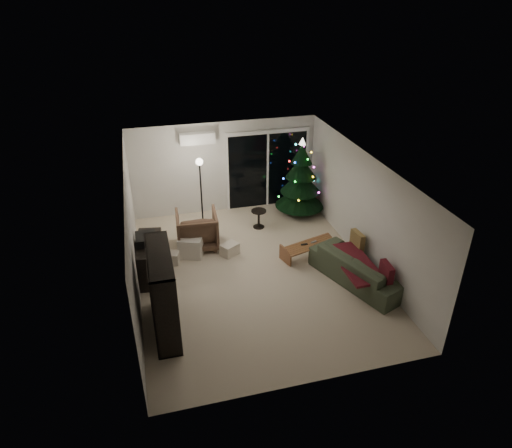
{
  "coord_description": "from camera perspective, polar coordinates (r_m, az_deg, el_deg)",
  "views": [
    {
      "loc": [
        -2.11,
        -8.09,
        5.78
      ],
      "look_at": [
        0.1,
        0.3,
        1.05
      ],
      "focal_mm": 32.0,
      "sensor_mm": 36.0,
      "label": 1
    }
  ],
  "objects": [
    {
      "name": "room",
      "position": [
        11.01,
        0.21,
        2.94
      ],
      "size": [
        6.5,
        7.51,
        2.6
      ],
      "color": "beige",
      "rests_on": "ground"
    },
    {
      "name": "bookshelf",
      "position": [
        8.4,
        -12.92,
        -8.57
      ],
      "size": [
        0.59,
        1.65,
        1.61
      ],
      "primitive_type": null,
      "rotation": [
        0.0,
        0.0,
        -0.11
      ],
      "color": "black",
      "rests_on": "floor"
    },
    {
      "name": "media_cabinet",
      "position": [
        10.14,
        -13.29,
        -4.27
      ],
      "size": [
        0.7,
        1.38,
        0.82
      ],
      "primitive_type": "cube",
      "rotation": [
        0.0,
        0.0,
        -0.17
      ],
      "color": "black",
      "rests_on": "floor"
    },
    {
      "name": "stereo",
      "position": [
        9.88,
        -13.61,
        -1.84
      ],
      "size": [
        0.42,
        0.49,
        0.18
      ],
      "primitive_type": "cube",
      "color": "black",
      "rests_on": "media_cabinet"
    },
    {
      "name": "armchair",
      "position": [
        10.99,
        -7.37,
        -0.7
      ],
      "size": [
        1.02,
        1.05,
        0.9
      ],
      "primitive_type": "imported",
      "rotation": [
        0.0,
        0.0,
        3.07
      ],
      "color": "#4D3F2D",
      "rests_on": "floor"
    },
    {
      "name": "ottoman",
      "position": [
        10.77,
        -8.09,
        -2.68
      ],
      "size": [
        0.69,
        0.69,
        0.48
      ],
      "primitive_type": "cube",
      "rotation": [
        0.0,
        0.0,
        -0.36
      ],
      "color": "white",
      "rests_on": "floor"
    },
    {
      "name": "cardboard_box_a",
      "position": [
        10.6,
        -10.61,
        -4.18
      ],
      "size": [
        0.44,
        0.38,
        0.27
      ],
      "primitive_type": "cube",
      "rotation": [
        0.0,
        0.0,
        -0.27
      ],
      "color": "silver",
      "rests_on": "floor"
    },
    {
      "name": "cardboard_box_b",
      "position": [
        10.74,
        -3.3,
        -3.16
      ],
      "size": [
        0.49,
        0.46,
        0.28
      ],
      "primitive_type": "cube",
      "rotation": [
        0.0,
        0.0,
        0.55
      ],
      "color": "silver",
      "rests_on": "floor"
    },
    {
      "name": "side_table",
      "position": [
        11.82,
        0.34,
        0.65
      ],
      "size": [
        0.51,
        0.51,
        0.49
      ],
      "primitive_type": "cylinder",
      "rotation": [
        0.0,
        0.0,
        -0.41
      ],
      "color": "black",
      "rests_on": "floor"
    },
    {
      "name": "floor_lamp",
      "position": [
        11.45,
        -6.83,
        3.43
      ],
      "size": [
        0.3,
        0.3,
        1.9
      ],
      "primitive_type": "cylinder",
      "color": "black",
      "rests_on": "floor"
    },
    {
      "name": "sofa",
      "position": [
        9.97,
        12.72,
        -5.41
      ],
      "size": [
        1.61,
        2.39,
        0.65
      ],
      "primitive_type": "imported",
      "rotation": [
        0.0,
        0.0,
        1.94
      ],
      "color": "#363F2D",
      "rests_on": "floor"
    },
    {
      "name": "sofa_throw",
      "position": [
        9.84,
        12.29,
        -4.81
      ],
      "size": [
        0.7,
        1.61,
        0.05
      ],
      "primitive_type": "cube",
      "color": "#4A1216",
      "rests_on": "sofa"
    },
    {
      "name": "cushion_a",
      "position": [
        10.41,
        12.54,
        -2.08
      ],
      "size": [
        0.17,
        0.44,
        0.43
      ],
      "primitive_type": "cube",
      "rotation": [
        0.0,
        0.0,
        0.09
      ],
      "color": "#A48D47",
      "rests_on": "sofa"
    },
    {
      "name": "cushion_b",
      "position": [
        9.47,
        15.97,
        -5.94
      ],
      "size": [
        0.16,
        0.44,
        0.43
      ],
      "primitive_type": "cube",
      "rotation": [
        0.0,
        0.0,
        -0.07
      ],
      "color": "#4A1216",
      "rests_on": "sofa"
    },
    {
      "name": "coffee_table",
      "position": [
        10.61,
        6.76,
        -3.39
      ],
      "size": [
        1.33,
        0.78,
        0.4
      ],
      "primitive_type": null,
      "rotation": [
        0.0,
        0.0,
        0.29
      ],
      "color": "brown",
      "rests_on": "floor"
    },
    {
      "name": "remote_a",
      "position": [
        10.45,
        6.06,
        -2.54
      ],
      "size": [
        0.16,
        0.05,
        0.02
      ],
      "primitive_type": "cube",
      "color": "black",
      "rests_on": "coffee_table"
    },
    {
      "name": "remote_b",
      "position": [
        10.57,
        7.23,
        -2.22
      ],
      "size": [
        0.15,
        0.09,
        0.02
      ],
      "primitive_type": "cube",
      "rotation": [
        0.0,
        0.0,
        0.35
      ],
      "color": "slate",
      "rests_on": "coffee_table"
    },
    {
      "name": "christmas_tree",
      "position": [
        12.25,
        5.62,
        5.87
      ],
      "size": [
        1.45,
        1.45,
        2.16
      ],
      "primitive_type": "cone",
      "rotation": [
        0.0,
        0.0,
        -0.09
      ],
      "color": "black",
      "rests_on": "floor"
    }
  ]
}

